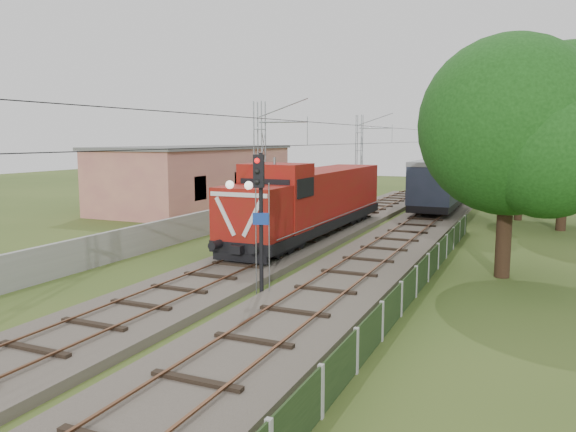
% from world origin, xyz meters
% --- Properties ---
extents(ground, '(140.00, 140.00, 0.00)m').
position_xyz_m(ground, '(0.00, 0.00, 0.00)').
color(ground, '#344B1C').
rests_on(ground, ground).
extents(track_main, '(4.20, 70.00, 0.45)m').
position_xyz_m(track_main, '(0.00, 7.00, 0.18)').
color(track_main, '#6B6054').
rests_on(track_main, ground).
extents(track_side, '(4.20, 80.00, 0.45)m').
position_xyz_m(track_side, '(5.00, 20.00, 0.18)').
color(track_side, '#6B6054').
rests_on(track_side, ground).
extents(catenary, '(3.31, 70.00, 8.00)m').
position_xyz_m(catenary, '(-2.95, 12.00, 4.05)').
color(catenary, gray).
rests_on(catenary, ground).
extents(boundary_wall, '(0.25, 40.00, 1.50)m').
position_xyz_m(boundary_wall, '(-6.50, 12.00, 0.75)').
color(boundary_wall, '#9E9E99').
rests_on(boundary_wall, ground).
extents(station_building, '(8.40, 20.40, 5.22)m').
position_xyz_m(station_building, '(-15.00, 24.00, 2.63)').
color(station_building, tan).
rests_on(station_building, ground).
extents(fence, '(0.12, 32.00, 1.20)m').
position_xyz_m(fence, '(8.00, 3.00, 0.60)').
color(fence, black).
rests_on(fence, ground).
extents(locomotive, '(3.14, 17.91, 4.55)m').
position_xyz_m(locomotive, '(0.00, 12.75, 2.32)').
color(locomotive, black).
rests_on(locomotive, ground).
extents(coach_rake, '(3.10, 92.39, 3.58)m').
position_xyz_m(coach_rake, '(5.00, 68.12, 2.56)').
color(coach_rake, black).
rests_on(coach_rake, ground).
extents(signal_post, '(0.58, 0.46, 5.36)m').
position_xyz_m(signal_post, '(2.85, 0.40, 3.68)').
color(signal_post, black).
rests_on(signal_post, ground).
extents(tree_a, '(7.81, 7.44, 10.12)m').
position_xyz_m(tree_a, '(10.85, 7.60, 6.31)').
color(tree_a, '#3D2719').
rests_on(tree_a, ground).
extents(tree_b, '(9.17, 8.74, 11.89)m').
position_xyz_m(tree_b, '(13.59, 22.16, 7.42)').
color(tree_b, '#3D2719').
rests_on(tree_b, ground).
extents(tree_c, '(7.11, 6.77, 9.22)m').
position_xyz_m(tree_c, '(10.89, 26.16, 5.75)').
color(tree_c, '#3D2719').
rests_on(tree_c, ground).
extents(tree_d, '(6.53, 6.22, 8.46)m').
position_xyz_m(tree_d, '(12.36, 49.85, 5.28)').
color(tree_d, '#3D2719').
rests_on(tree_d, ground).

